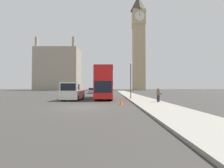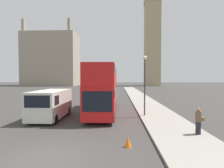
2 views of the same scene
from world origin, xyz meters
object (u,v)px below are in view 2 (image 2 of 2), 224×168
object	(u,v)px
street_lamp	(145,76)
clock_tower	(152,23)
pedestrian	(198,121)
red_double_decker_bus	(104,87)
parked_sedan	(90,91)
white_van	(51,104)

from	to	relation	value
street_lamp	clock_tower	bearing A→B (deg)	78.88
pedestrian	street_lamp	xyz separation A→B (m)	(-2.40, 5.22, 2.75)
red_double_decker_bus	parked_sedan	distance (m)	20.95
pedestrian	street_lamp	world-z (taller)	street_lamp
parked_sedan	red_double_decker_bus	bearing A→B (deg)	-76.78
pedestrian	parked_sedan	world-z (taller)	pedestrian
clock_tower	parked_sedan	bearing A→B (deg)	-115.46
street_lamp	parked_sedan	size ratio (longest dim) A/B	1.19
red_double_decker_bus	white_van	distance (m)	5.28
white_van	parked_sedan	size ratio (longest dim) A/B	1.14
street_lamp	parked_sedan	xyz separation A→B (m)	(-8.61, 22.09, -2.95)
white_van	street_lamp	world-z (taller)	street_lamp
white_van	clock_tower	bearing A→B (deg)	72.75
clock_tower	parked_sedan	distance (m)	59.03
pedestrian	white_van	bearing A→B (deg)	158.37
pedestrian	street_lamp	size ratio (longest dim) A/B	0.29
street_lamp	parked_sedan	world-z (taller)	street_lamp
white_van	parked_sedan	world-z (taller)	white_van
red_double_decker_bus	clock_tower	bearing A→B (deg)	75.46
white_van	pedestrian	world-z (taller)	white_van
clock_tower	pedestrian	size ratio (longest dim) A/B	37.53
clock_tower	pedestrian	world-z (taller)	clock_tower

